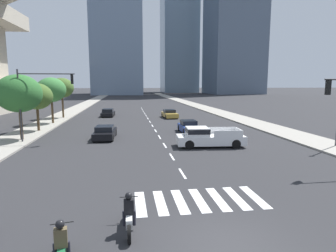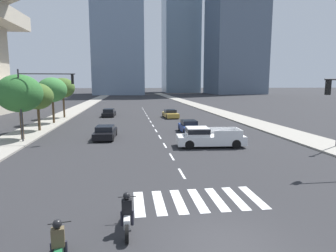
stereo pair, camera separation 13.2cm
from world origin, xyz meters
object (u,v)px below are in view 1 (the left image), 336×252
motorcycle_trailing (62,248)px  motorcycle_third (129,215)px  traffic_signal_far (39,92)px  street_tree_third (51,90)px  street_tree_nearest (19,94)px  street_tree_second (37,96)px  sedan_blue_0 (189,127)px  sedan_black_2 (108,113)px  street_tree_fourth (62,88)px  sedan_black_3 (105,133)px  pickup_truck (207,137)px  sedan_gold_1 (170,114)px

motorcycle_trailing → motorcycle_third: same height
traffic_signal_far → motorcycle_third: bearing=-65.8°
street_tree_third → motorcycle_trailing: bearing=-76.0°
street_tree_nearest → street_tree_second: size_ratio=1.15×
sedan_blue_0 → sedan_black_2: 20.13m
motorcycle_third → street_tree_second: bearing=23.3°
sedan_black_2 → street_tree_fourth: street_tree_fourth is taller
sedan_black_2 → street_tree_nearest: (-6.74, -19.87, 3.86)m
sedan_blue_0 → sedan_black_3: (-8.90, -2.23, -0.02)m
sedan_blue_0 → traffic_signal_far: traffic_signal_far is taller
street_tree_third → pickup_truck: bearing=-44.8°
pickup_truck → street_tree_second: street_tree_second is taller
sedan_black_2 → street_tree_fourth: (-6.74, -1.90, 4.16)m
traffic_signal_far → sedan_gold_1: bearing=50.7°
motorcycle_third → pickup_truck: bearing=-26.2°
street_tree_third → street_tree_fourth: street_tree_fourth is taller
traffic_signal_far → street_tree_third: (-2.14, 12.68, -0.04)m
motorcycle_third → street_tree_third: size_ratio=0.37×
motorcycle_third → sedan_black_2: bearing=5.2°
sedan_gold_1 → street_tree_nearest: 23.68m
sedan_black_2 → street_tree_second: street_tree_second is taller
traffic_signal_far → street_tree_third: 12.86m
sedan_blue_0 → street_tree_third: 19.38m
pickup_truck → sedan_black_3: bearing=-25.1°
sedan_gold_1 → traffic_signal_far: 23.10m
motorcycle_third → traffic_signal_far: size_ratio=0.35×
sedan_black_2 → street_tree_second: size_ratio=0.90×
pickup_truck → street_tree_nearest: size_ratio=0.97×
sedan_black_2 → street_tree_nearest: 21.33m
street_tree_second → sedan_blue_0: bearing=-9.9°
motorcycle_trailing → street_tree_second: bearing=7.5°
sedan_blue_0 → street_tree_second: bearing=-100.2°
pickup_truck → street_tree_fourth: size_ratio=0.96×
motorcycle_trailing → street_tree_nearest: size_ratio=0.37×
motorcycle_third → sedan_blue_0: 21.65m
pickup_truck → street_tree_fourth: street_tree_fourth is taller
sedan_gold_1 → street_tree_nearest: bearing=-48.6°
sedan_blue_0 → sedan_gold_1: 14.19m
motorcycle_trailing → street_tree_nearest: bearing=11.6°
sedan_black_2 → street_tree_second: bearing=158.3°
motorcycle_third → street_tree_nearest: (-9.84, 18.27, 3.85)m
sedan_black_2 → traffic_signal_far: size_ratio=0.74×
sedan_black_2 → traffic_signal_far: bearing=170.6°
sedan_black_2 → sedan_black_3: sedan_black_3 is taller
traffic_signal_far → street_tree_nearest: bearing=152.5°
street_tree_fourth → sedan_blue_0: bearing=-43.4°
street_tree_nearest → traffic_signal_far: bearing=-27.5°
pickup_truck → sedan_black_2: 26.68m
motorcycle_trailing → motorcycle_third: (1.96, 1.81, -0.00)m
sedan_blue_0 → street_tree_fourth: street_tree_fourth is taller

